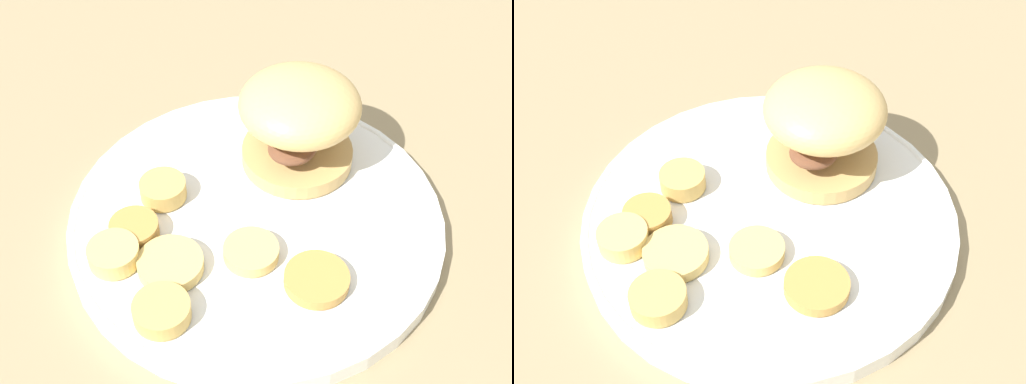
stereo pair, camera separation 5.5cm
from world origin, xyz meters
TOP-DOWN VIEW (x-y plane):
  - ground_plane at (0.00, 0.00)m, footprint 4.00×4.00m
  - dinner_plate at (0.00, 0.00)m, footprint 0.30×0.30m
  - sandwich at (-0.07, 0.02)m, footprint 0.11×0.10m
  - potato_round_0 at (-0.00, -0.08)m, footprint 0.04×0.04m
  - potato_round_1 at (0.06, 0.06)m, footprint 0.05×0.05m
  - potato_round_2 at (0.07, -0.05)m, footprint 0.05×0.05m
  - potato_round_3 at (0.04, 0.01)m, footprint 0.04×0.04m
  - potato_round_4 at (0.11, -0.04)m, footprint 0.04×0.04m
  - potato_round_5 at (0.04, -0.09)m, footprint 0.04×0.04m
  - potato_round_6 at (0.07, -0.09)m, footprint 0.04×0.04m

SIDE VIEW (x-z plane):
  - ground_plane at x=0.00m, z-range 0.00..0.00m
  - dinner_plate at x=0.00m, z-range 0.00..0.02m
  - potato_round_1 at x=0.06m, z-range 0.02..0.03m
  - potato_round_3 at x=0.04m, z-range 0.02..0.03m
  - potato_round_2 at x=0.07m, z-range 0.02..0.03m
  - potato_round_5 at x=0.04m, z-range 0.02..0.03m
  - potato_round_4 at x=0.11m, z-range 0.02..0.03m
  - potato_round_6 at x=0.07m, z-range 0.02..0.03m
  - potato_round_0 at x=0.00m, z-range 0.02..0.03m
  - sandwich at x=-0.07m, z-range 0.02..0.10m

